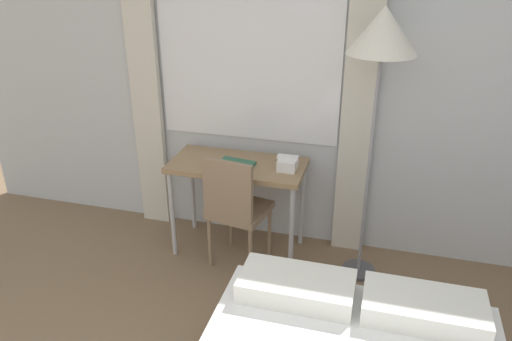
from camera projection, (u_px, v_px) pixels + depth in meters
The scene contains 6 objects.
wall_back_with_window at pixel (293, 77), 3.68m from camera, with size 5.74×0.13×2.70m.
desk at pixel (238, 173), 3.77m from camera, with size 1.01×0.49×0.76m.
desk_chair at pixel (235, 205), 3.64m from camera, with size 0.46×0.46×0.91m.
standing_lamp at pixel (382, 42), 3.04m from camera, with size 0.43×0.43×1.93m.
telephone at pixel (288, 163), 3.61m from camera, with size 0.15×0.16×0.11m.
book at pixel (234, 165), 3.66m from camera, with size 0.30×0.26×0.02m.
Camera 1 is at (0.65, -0.56, 2.29)m, focal length 35.00 mm.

